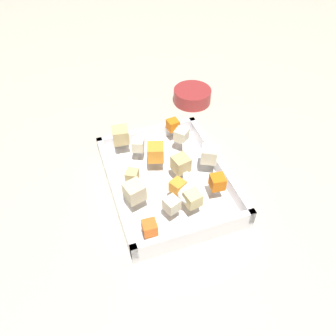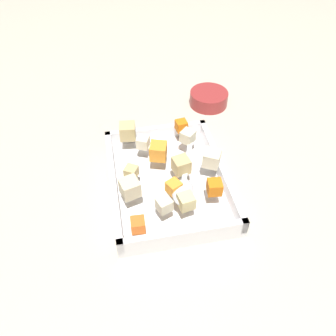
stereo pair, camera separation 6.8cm
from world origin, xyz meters
name	(u,v)px [view 2 (the right image)]	position (x,y,z in m)	size (l,w,h in m)	color
ground_plane	(177,191)	(0.00, 0.00, 0.00)	(4.00, 4.00, 0.00)	#BCB29E
baking_dish	(168,182)	(0.02, 0.02, 0.01)	(0.30, 0.24, 0.05)	silver
carrot_chunk_near_spoon	(174,187)	(-0.04, 0.01, 0.06)	(0.02, 0.02, 0.02)	orange
carrot_chunk_heap_top	(181,126)	(0.14, -0.04, 0.06)	(0.02, 0.02, 0.02)	orange
carrot_chunk_near_right	(158,151)	(0.06, 0.03, 0.06)	(0.03, 0.03, 0.03)	orange
carrot_chunk_corner_nw	(138,225)	(-0.11, 0.09, 0.06)	(0.02, 0.02, 0.02)	orange
carrot_chunk_rim_edge	(215,187)	(-0.05, -0.06, 0.06)	(0.03, 0.03, 0.03)	orange
potato_chunk_center	(212,158)	(0.02, -0.08, 0.06)	(0.03, 0.03, 0.03)	beige
potato_chunk_back_center	(128,131)	(0.14, 0.08, 0.06)	(0.03, 0.03, 0.03)	tan
potato_chunk_mid_left	(181,165)	(0.01, -0.01, 0.06)	(0.03, 0.03, 0.03)	tan
potato_chunk_near_left	(188,201)	(-0.08, 0.00, 0.06)	(0.03, 0.03, 0.03)	#E0CC89
potato_chunk_corner_se	(188,136)	(0.10, -0.05, 0.06)	(0.03, 0.03, 0.03)	beige
potato_chunk_mid_right	(131,172)	(0.02, 0.09, 0.06)	(0.02, 0.02, 0.02)	tan
potato_chunk_far_right	(130,188)	(-0.03, 0.10, 0.06)	(0.03, 0.03, 0.03)	beige
potato_chunk_corner_ne	(164,204)	(-0.08, 0.04, 0.06)	(0.02, 0.02, 0.02)	beige
potato_chunk_heap_side	(143,142)	(0.10, 0.05, 0.06)	(0.02, 0.02, 0.02)	beige
serving_spoon	(183,187)	(-0.04, 0.00, 0.05)	(0.21, 0.10, 0.02)	silver
small_prep_bowl	(209,98)	(0.29, -0.15, 0.02)	(0.10, 0.10, 0.04)	maroon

